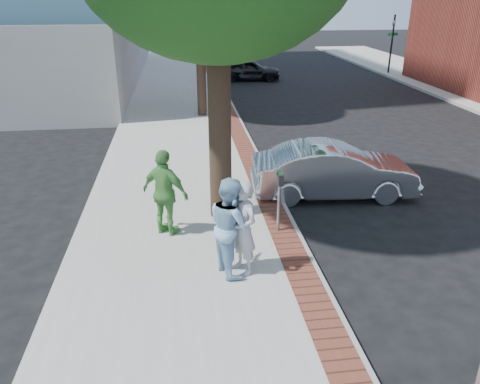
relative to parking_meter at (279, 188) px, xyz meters
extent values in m
plane|color=black|center=(-0.60, -0.88, -1.21)|extent=(120.00, 120.00, 0.00)
cube|color=#9E9991|center=(-2.10, 7.12, -1.13)|extent=(5.00, 60.00, 0.15)
cube|color=brown|center=(0.10, 7.12, -1.05)|extent=(0.60, 60.00, 0.01)
cube|color=gray|center=(0.45, 7.12, -1.13)|extent=(0.10, 60.00, 0.15)
cylinder|color=black|center=(0.30, 21.12, 0.69)|extent=(0.12, 0.12, 3.80)
imported|color=black|center=(0.30, 21.12, 1.79)|extent=(0.18, 0.15, 0.90)
cube|color=#1E7238|center=(0.30, 21.12, 1.39)|extent=(0.70, 0.03, 0.18)
cylinder|color=black|center=(11.90, 21.12, 0.69)|extent=(0.12, 0.12, 3.80)
imported|color=black|center=(11.90, 21.12, 1.79)|extent=(0.18, 0.15, 0.90)
cube|color=#1E7238|center=(11.90, 21.12, 1.39)|extent=(0.70, 0.03, 0.18)
cylinder|color=black|center=(-1.20, 1.02, 1.14)|extent=(0.52, 0.52, 4.40)
cylinder|color=black|center=(-1.10, 11.12, 0.87)|extent=(0.40, 0.40, 3.85)
cylinder|color=gray|center=(0.00, 0.00, -0.48)|extent=(0.07, 0.07, 1.15)
cube|color=#2D3030|center=(0.00, -0.09, 0.21)|extent=(0.12, 0.14, 0.24)
cube|color=#2D3030|center=(0.00, 0.09, 0.21)|extent=(0.12, 0.14, 0.24)
sphere|color=#3F8C4C|center=(0.00, -0.09, 0.36)|extent=(0.11, 0.11, 0.11)
sphere|color=#3F8C4C|center=(0.00, 0.09, 0.36)|extent=(0.11, 0.11, 0.11)
imported|color=#A0A1A5|center=(-1.01, -1.55, -0.13)|extent=(0.71, 0.80, 1.85)
imported|color=#8BB7D7|center=(-1.25, -1.48, -0.09)|extent=(0.98, 1.11, 1.93)
imported|color=#539A46|center=(-2.49, 0.20, -0.07)|extent=(1.22, 1.05, 1.96)
imported|color=silver|center=(1.95, 2.11, -0.48)|extent=(4.49, 1.85, 1.45)
imported|color=black|center=(2.32, 20.25, -0.54)|extent=(4.05, 1.97, 1.33)
camera|label=1|loc=(-2.08, -9.27, 3.98)|focal=35.00mm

